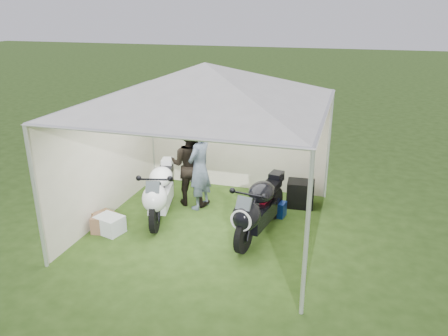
{
  "coord_description": "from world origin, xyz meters",
  "views": [
    {
      "loc": [
        2.38,
        -6.9,
        3.83
      ],
      "look_at": [
        0.23,
        0.35,
        1.06
      ],
      "focal_mm": 35.0,
      "sensor_mm": 36.0,
      "label": 1
    }
  ],
  "objects": [
    {
      "name": "person_dark_jacket",
      "position": [
        -0.65,
        0.88,
        0.85
      ],
      "size": [
        0.85,
        0.68,
        1.7
      ],
      "primitive_type": "imported",
      "rotation": [
        0.0,
        0.0,
        3.18
      ],
      "color": "black",
      "rests_on": "ground"
    },
    {
      "name": "equipment_box",
      "position": [
        1.55,
        1.39,
        0.27
      ],
      "size": [
        0.57,
        0.47,
        0.54
      ],
      "primitive_type": "cube",
      "rotation": [
        0.0,
        0.0,
        0.08
      ],
      "color": "black",
      "rests_on": "ground"
    },
    {
      "name": "person_blue_jacket",
      "position": [
        -0.4,
        0.75,
        0.85
      ],
      "size": [
        0.55,
        0.7,
        1.7
      ],
      "primitive_type": "imported",
      "rotation": [
        0.0,
        0.0,
        -1.82
      ],
      "color": "slate",
      "rests_on": "ground"
    },
    {
      "name": "crate_0",
      "position": [
        -1.61,
        -0.73,
        0.16
      ],
      "size": [
        0.55,
        0.48,
        0.32
      ],
      "primitive_type": "cube",
      "rotation": [
        0.0,
        0.0,
        -0.27
      ],
      "color": "silver",
      "rests_on": "ground"
    },
    {
      "name": "crate_1",
      "position": [
        -1.75,
        -0.73,
        0.16
      ],
      "size": [
        0.4,
        0.4,
        0.31
      ],
      "primitive_type": "cube",
      "rotation": [
        0.0,
        0.0,
        0.15
      ],
      "color": "brown",
      "rests_on": "ground"
    },
    {
      "name": "motorcycle_black",
      "position": [
        0.98,
        -0.11,
        0.56
      ],
      "size": [
        0.67,
        2.03,
        1.0
      ],
      "rotation": [
        0.0,
        0.0,
        -0.17
      ],
      "color": "black",
      "rests_on": "ground"
    },
    {
      "name": "ground",
      "position": [
        0.0,
        0.0,
        0.0
      ],
      "size": [
        80.0,
        80.0,
        0.0
      ],
      "primitive_type": "plane",
      "color": "#294513",
      "rests_on": "ground"
    },
    {
      "name": "crate_2",
      "position": [
        -1.62,
        -0.63,
        0.12
      ],
      "size": [
        0.37,
        0.33,
        0.23
      ],
      "primitive_type": "cube",
      "rotation": [
        0.0,
        0.0,
        0.23
      ],
      "color": "silver",
      "rests_on": "ground"
    },
    {
      "name": "paddock_stand",
      "position": [
        1.14,
        0.81,
        0.15
      ],
      "size": [
        0.43,
        0.31,
        0.3
      ],
      "primitive_type": "cube",
      "rotation": [
        0.0,
        0.0,
        -0.17
      ],
      "color": "#1333AD",
      "rests_on": "ground"
    },
    {
      "name": "crate_3",
      "position": [
        -1.73,
        -0.62,
        0.15
      ],
      "size": [
        0.54,
        0.47,
        0.3
      ],
      "primitive_type": "cube",
      "rotation": [
        0.0,
        0.0,
        -0.38
      ],
      "color": "brown",
      "rests_on": "ground"
    },
    {
      "name": "canopy_tent",
      "position": [
        -0.0,
        0.03,
        2.58
      ],
      "size": [
        5.66,
        5.66,
        3.0
      ],
      "color": "silver",
      "rests_on": "ground"
    },
    {
      "name": "motorcycle_white",
      "position": [
        -0.97,
        0.1,
        0.55
      ],
      "size": [
        0.76,
        1.98,
        0.99
      ],
      "rotation": [
        0.0,
        0.0,
        0.24
      ],
      "color": "black",
      "rests_on": "ground"
    }
  ]
}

